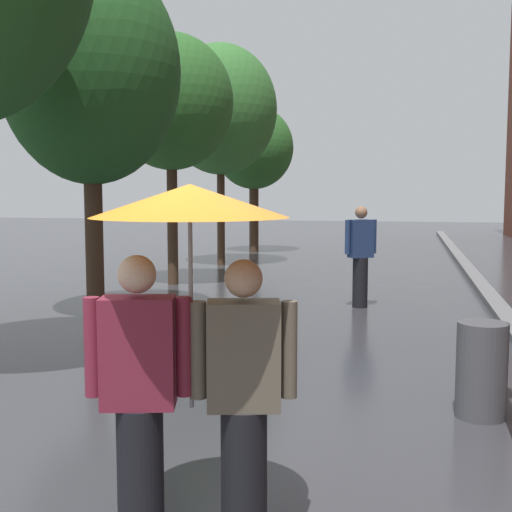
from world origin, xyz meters
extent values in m
plane|color=#38383D|center=(0.00, 0.00, 0.00)|extent=(80.00, 80.00, 0.00)
cube|color=slate|center=(3.20, 10.00, 0.06)|extent=(0.30, 36.00, 0.12)
cylinder|color=#473323|center=(-3.09, 5.68, 1.26)|extent=(0.28, 0.28, 2.53)
ellipsoid|color=#235623|center=(-3.09, 5.68, 3.83)|extent=(2.76, 2.76, 3.48)
cylinder|color=#473323|center=(-3.19, 9.49, 1.39)|extent=(0.22, 0.22, 2.79)
ellipsoid|color=#2D6628|center=(-3.19, 9.49, 3.85)|extent=(2.62, 2.62, 2.84)
cylinder|color=#473323|center=(-3.20, 13.29, 1.43)|extent=(0.21, 0.21, 2.85)
ellipsoid|color=#387533|center=(-3.20, 13.29, 4.14)|extent=(3.00, 3.00, 3.43)
cylinder|color=#473323|center=(-3.19, 17.17, 1.19)|extent=(0.30, 0.30, 2.38)
ellipsoid|color=#2D6628|center=(-3.19, 17.17, 3.38)|extent=(2.56, 2.56, 2.67)
cylinder|color=black|center=(0.25, -0.48, 0.41)|extent=(0.26, 0.26, 0.81)
cube|color=maroon|center=(0.25, -0.48, 1.12)|extent=(0.44, 0.31, 0.61)
sphere|color=beige|center=(0.25, -0.48, 1.55)|extent=(0.21, 0.21, 0.21)
cylinder|color=maroon|center=(0.01, -0.54, 1.15)|extent=(0.09, 0.09, 0.55)
cylinder|color=maroon|center=(0.50, -0.41, 1.15)|extent=(0.09, 0.09, 0.55)
cylinder|color=black|center=(0.81, -0.33, 0.40)|extent=(0.26, 0.26, 0.80)
cube|color=#665B4C|center=(0.81, -0.33, 1.10)|extent=(0.44, 0.31, 0.60)
sphere|color=tan|center=(0.81, -0.33, 1.52)|extent=(0.21, 0.21, 0.21)
cylinder|color=#665B4C|center=(0.57, -0.40, 1.13)|extent=(0.09, 0.09, 0.54)
cylinder|color=#665B4C|center=(1.06, -0.27, 1.13)|extent=(0.09, 0.09, 0.54)
cylinder|color=#9E9EA3|center=(0.53, -0.39, 1.34)|extent=(0.02, 0.02, 1.08)
cone|color=orange|center=(0.53, -0.39, 1.95)|extent=(1.08, 1.08, 0.18)
cylinder|color=#4C4C51|center=(2.35, 2.20, 0.42)|extent=(0.44, 0.44, 0.85)
cylinder|color=black|center=(0.92, 7.55, 0.43)|extent=(0.26, 0.26, 0.86)
cube|color=navy|center=(0.92, 7.55, 1.18)|extent=(0.46, 0.40, 0.65)
sphere|color=#9E7051|center=(0.92, 7.55, 1.63)|extent=(0.21, 0.21, 0.21)
cylinder|color=navy|center=(0.71, 7.41, 1.22)|extent=(0.09, 0.09, 0.58)
cylinder|color=navy|center=(1.13, 7.68, 1.22)|extent=(0.09, 0.09, 0.58)
camera|label=1|loc=(1.67, -3.77, 2.00)|focal=46.20mm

